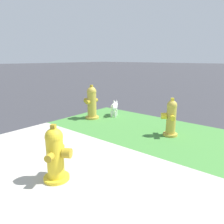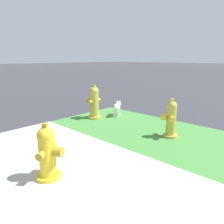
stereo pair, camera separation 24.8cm
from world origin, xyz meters
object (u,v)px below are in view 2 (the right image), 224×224
(fire_hydrant_mid_block, at_px, (94,102))
(small_white_dog, at_px, (117,107))
(fire_hydrant_across_street, at_px, (48,153))
(fire_hydrant_near_corner, at_px, (171,119))

(fire_hydrant_mid_block, xyz_separation_m, small_white_dog, (0.27, 0.54, -0.17))
(fire_hydrant_mid_block, bearing_deg, fire_hydrant_across_street, -151.09)
(fire_hydrant_mid_block, xyz_separation_m, fire_hydrant_near_corner, (2.02, 0.08, -0.05))
(fire_hydrant_mid_block, relative_size, small_white_dog, 2.02)
(fire_hydrant_near_corner, bearing_deg, fire_hydrant_across_street, 137.54)
(fire_hydrant_across_street, relative_size, small_white_dog, 1.74)
(fire_hydrant_mid_block, xyz_separation_m, fire_hydrant_across_street, (1.65, -2.26, -0.06))
(fire_hydrant_across_street, bearing_deg, fire_hydrant_mid_block, -173.66)
(fire_hydrant_mid_block, distance_m, fire_hydrant_across_street, 2.80)
(small_white_dog, bearing_deg, fire_hydrant_near_corner, -133.93)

